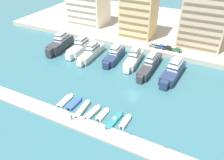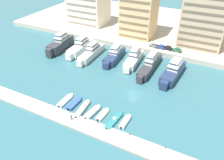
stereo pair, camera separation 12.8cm
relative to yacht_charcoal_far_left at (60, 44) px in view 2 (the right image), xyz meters
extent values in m
plane|color=#336670|center=(43.69, -16.84, -2.81)|extent=(400.00, 400.00, 0.00)
cube|color=#BCB29E|center=(43.69, 48.90, -1.69)|extent=(180.00, 70.00, 2.25)
cube|color=#9E998E|center=(43.69, -37.21, -2.52)|extent=(120.00, 5.22, 0.60)
cube|color=#333338|center=(-0.02, 0.21, -0.65)|extent=(6.23, 16.30, 4.33)
cube|color=#333338|center=(0.79, -8.80, -0.54)|extent=(2.85, 2.64, 3.68)
cube|color=black|center=(-0.02, 0.21, -2.06)|extent=(6.29, 16.46, 0.24)
cube|color=white|center=(-0.13, 1.40, 2.37)|extent=(4.34, 7.00, 1.71)
cube|color=#233342|center=(-0.13, 1.40, 2.54)|extent=(4.40, 7.07, 0.62)
cube|color=white|center=(-0.13, 1.40, 3.98)|extent=(3.39, 5.46, 1.50)
cube|color=#233342|center=(-0.13, 1.40, 4.13)|extent=(3.43, 5.52, 0.54)
cylinder|color=silver|center=(-0.22, 2.40, 5.63)|extent=(0.16, 0.16, 1.80)
cube|color=#333338|center=(-0.78, 8.59, -1.62)|extent=(4.16, 1.26, 0.20)
cube|color=white|center=(9.72, 2.35, -1.09)|extent=(5.43, 16.55, 3.44)
cube|color=white|center=(10.07, -6.92, -1.01)|extent=(2.74, 2.51, 2.92)
cube|color=black|center=(9.72, 2.35, -2.21)|extent=(5.48, 16.72, 0.24)
cube|color=white|center=(9.68, 3.58, 1.43)|extent=(4.01, 7.02, 1.60)
cube|color=#233342|center=(9.68, 3.58, 1.59)|extent=(4.07, 7.09, 0.58)
cube|color=white|center=(9.68, 3.58, 2.92)|extent=(3.13, 5.47, 1.38)
cube|color=#233342|center=(9.68, 3.58, 3.05)|extent=(3.17, 5.53, 0.50)
cylinder|color=silver|center=(9.64, 4.61, 4.51)|extent=(0.16, 0.16, 1.80)
cube|color=white|center=(9.40, 10.99, -1.87)|extent=(4.13, 1.05, 0.20)
cube|color=silver|center=(17.06, -0.01, -1.23)|extent=(4.62, 17.41, 3.17)
cube|color=silver|center=(17.37, -9.57, -1.15)|extent=(2.30, 2.11, 2.69)
cube|color=black|center=(17.06, -0.01, -2.26)|extent=(4.67, 17.58, 0.24)
cube|color=white|center=(17.02, 1.28, 1.17)|extent=(3.41, 7.36, 1.62)
cube|color=#233342|center=(17.02, 1.28, 1.33)|extent=(3.45, 7.43, 0.58)
cube|color=white|center=(17.02, 1.28, 2.60)|extent=(2.66, 5.74, 1.24)
cube|color=#233342|center=(17.02, 1.28, 2.72)|extent=(2.69, 5.80, 0.45)
cylinder|color=silver|center=(16.98, 2.37, 4.12)|extent=(0.16, 0.16, 1.80)
cube|color=silver|center=(16.77, 9.07, -1.94)|extent=(3.49, 1.01, 0.20)
cube|color=navy|center=(27.03, 2.32, -1.30)|extent=(5.59, 15.17, 3.03)
cube|color=navy|center=(27.58, -6.15, -1.23)|extent=(2.69, 2.48, 2.57)
cube|color=#334C7F|center=(27.03, 2.32, -2.28)|extent=(5.64, 15.32, 0.24)
cube|color=white|center=(26.95, 3.44, 0.90)|extent=(4.01, 6.48, 1.37)
cube|color=#233342|center=(26.95, 3.44, 1.03)|extent=(4.06, 6.55, 0.49)
cube|color=white|center=(26.95, 3.44, 2.26)|extent=(3.13, 5.05, 1.36)
cube|color=#233342|center=(26.95, 3.44, 2.40)|extent=(3.17, 5.11, 0.49)
cylinder|color=silver|center=(26.89, 4.38, 3.84)|extent=(0.16, 0.16, 1.80)
cube|color=navy|center=(26.51, 10.21, -1.98)|extent=(3.99, 1.15, 0.20)
cube|color=silver|center=(35.84, 2.86, -1.25)|extent=(5.37, 15.39, 3.13)
cube|color=silver|center=(36.46, -5.64, -1.17)|extent=(2.50, 2.31, 2.66)
cube|color=#334C7F|center=(35.84, 2.86, -2.27)|extent=(5.42, 15.54, 0.24)
cube|color=white|center=(35.75, 3.99, 1.14)|extent=(3.79, 6.58, 1.65)
cube|color=#233342|center=(35.75, 3.99, 1.31)|extent=(3.84, 6.64, 0.59)
cube|color=white|center=(35.75, 3.99, 2.71)|extent=(2.96, 5.13, 1.49)
cube|color=#233342|center=(35.75, 3.99, 2.86)|extent=(2.99, 5.18, 0.54)
cylinder|color=silver|center=(35.68, 4.94, 4.36)|extent=(0.16, 0.16, 1.80)
cube|color=silver|center=(35.25, 10.84, -1.95)|extent=(3.69, 1.16, 0.20)
cube|color=#333338|center=(43.50, 1.11, -1.24)|extent=(4.14, 19.77, 3.15)
cube|color=#333338|center=(43.37, -9.63, -1.16)|extent=(2.17, 1.98, 2.67)
cube|color=#192347|center=(43.50, 1.11, -2.26)|extent=(4.18, 19.96, 0.24)
cube|color=white|center=(43.52, 2.59, 1.18)|extent=(3.14, 8.32, 1.70)
cube|color=#233342|center=(43.52, 2.59, 1.35)|extent=(3.18, 8.40, 0.61)
cube|color=white|center=(43.52, 2.59, 2.79)|extent=(2.45, 6.49, 1.52)
cube|color=#233342|center=(43.52, 2.59, 2.94)|extent=(2.48, 6.55, 0.55)
cylinder|color=silver|center=(43.53, 3.83, 4.45)|extent=(0.16, 0.16, 1.80)
cube|color=#333338|center=(43.62, 11.42, -1.95)|extent=(3.33, 0.94, 0.20)
cube|color=navy|center=(52.98, 0.05, -1.14)|extent=(6.32, 17.21, 3.35)
cube|color=navy|center=(52.19, -9.46, -1.05)|extent=(2.92, 2.69, 2.85)
cube|color=black|center=(52.98, 0.05, -2.23)|extent=(6.39, 17.38, 0.24)
cube|color=white|center=(53.08, 1.31, 1.39)|extent=(4.43, 7.37, 1.71)
cube|color=#233342|center=(53.08, 1.31, 1.56)|extent=(4.49, 7.45, 0.61)
cube|color=white|center=(53.08, 1.31, 2.99)|extent=(3.46, 5.75, 1.50)
cube|color=#233342|center=(53.08, 1.31, 3.14)|extent=(3.50, 5.81, 0.54)
cylinder|color=silver|center=(53.17, 2.37, 4.64)|extent=(0.16, 0.16, 1.80)
cube|color=navy|center=(53.71, 8.90, -1.89)|extent=(4.27, 1.24, 0.20)
cube|color=white|center=(25.54, -30.93, -2.45)|extent=(2.05, 6.22, 0.74)
cube|color=white|center=(25.54, -27.41, -2.45)|extent=(1.12, 0.92, 0.63)
cube|color=silver|center=(25.54, -30.46, -1.87)|extent=(1.12, 0.60, 0.41)
cube|color=#283847|center=(25.54, -30.18, -1.81)|extent=(1.02, 0.08, 0.25)
cube|color=black|center=(25.55, -34.21, -2.30)|extent=(0.36, 0.28, 0.60)
cube|color=#33569E|center=(29.10, -30.93, -2.38)|extent=(2.07, 5.72, 0.87)
cube|color=#33569E|center=(29.15, -27.69, -2.38)|extent=(1.10, 0.91, 0.74)
cube|color=black|center=(29.05, -33.96, -2.23)|extent=(0.36, 0.29, 0.60)
cube|color=beige|center=(32.97, -32.03, -2.27)|extent=(2.23, 7.67, 1.08)
cube|color=beige|center=(32.59, -27.96, -2.27)|extent=(0.90, 0.76, 0.92)
cube|color=silver|center=(32.92, -31.47, -1.46)|extent=(0.89, 0.68, 0.55)
cube|color=#283847|center=(32.89, -31.19, -1.38)|extent=(0.77, 0.15, 0.33)
cube|color=black|center=(33.34, -35.97, -2.12)|extent=(0.38, 0.31, 0.60)
cube|color=#9EA3A8|center=(36.40, -31.84, -2.37)|extent=(2.68, 6.26, 0.88)
cube|color=#9EA3A8|center=(36.78, -28.43, -2.37)|extent=(1.20, 1.02, 0.75)
cube|color=silver|center=(36.45, -31.39, -1.76)|extent=(1.17, 0.72, 0.36)
cube|color=#283847|center=(36.48, -31.11, -1.70)|extent=(1.01, 0.19, 0.21)
cube|color=black|center=(36.03, -35.04, -2.22)|extent=(0.39, 0.32, 0.60)
cube|color=beige|center=(39.58, -31.20, -2.46)|extent=(2.13, 4.96, 0.71)
cube|color=beige|center=(39.74, -28.40, -2.46)|extent=(1.07, 0.89, 0.60)
cube|color=black|center=(39.43, -33.81, -2.31)|extent=(0.38, 0.30, 0.60)
cube|color=teal|center=(43.79, -31.98, -2.43)|extent=(2.48, 7.56, 0.78)
cube|color=teal|center=(44.15, -27.91, -2.43)|extent=(1.07, 0.91, 0.66)
cube|color=silver|center=(43.84, -31.42, -1.80)|extent=(1.05, 0.69, 0.48)
cube|color=#283847|center=(43.86, -31.14, -1.72)|extent=(0.92, 0.16, 0.29)
cube|color=black|center=(43.44, -35.85, -2.28)|extent=(0.38, 0.31, 0.60)
cube|color=white|center=(46.95, -31.08, -2.27)|extent=(1.70, 5.06, 1.08)
cube|color=white|center=(47.03, -28.26, -2.27)|extent=(0.88, 0.73, 0.92)
cube|color=silver|center=(46.96, -30.70, -1.46)|extent=(0.88, 0.62, 0.55)
cube|color=#283847|center=(46.97, -30.42, -1.37)|extent=(0.79, 0.10, 0.33)
cube|color=black|center=(46.88, -33.77, -2.12)|extent=(0.37, 0.29, 0.60)
cube|color=slate|center=(39.66, 17.48, 0.16)|extent=(4.24, 2.07, 0.80)
cube|color=slate|center=(39.81, 17.47, 0.90)|extent=(2.23, 1.75, 0.68)
cube|color=#1E2833|center=(39.81, 17.47, 0.90)|extent=(2.19, 1.76, 0.37)
cylinder|color=black|center=(38.23, 16.76, -0.24)|extent=(0.66, 0.28, 0.64)
cylinder|color=black|center=(38.39, 18.45, -0.24)|extent=(0.66, 0.28, 0.64)
cylinder|color=black|center=(40.92, 16.51, -0.24)|extent=(0.66, 0.28, 0.64)
cylinder|color=black|center=(41.08, 18.21, -0.24)|extent=(0.66, 0.28, 0.64)
cube|color=#28428E|center=(43.11, 17.36, 0.16)|extent=(4.14, 1.80, 0.80)
cube|color=#28428E|center=(43.26, 17.36, 0.90)|extent=(2.14, 1.61, 0.68)
cube|color=#1E2833|center=(43.26, 17.36, 0.90)|extent=(2.10, 1.63, 0.37)
cylinder|color=black|center=(41.74, 16.55, -0.24)|extent=(0.65, 0.24, 0.64)
cylinder|color=black|center=(41.79, 18.25, -0.24)|extent=(0.65, 0.24, 0.64)
cylinder|color=black|center=(44.44, 16.48, -0.24)|extent=(0.65, 0.24, 0.64)
cylinder|color=black|center=(44.49, 18.18, -0.24)|extent=(0.65, 0.24, 0.64)
cube|color=black|center=(46.27, 17.63, 0.16)|extent=(4.18, 1.91, 0.80)
cube|color=black|center=(46.42, 17.62, 0.90)|extent=(2.18, 1.67, 0.68)
cube|color=#1E2833|center=(46.42, 17.62, 0.90)|extent=(2.14, 1.68, 0.37)
cylinder|color=black|center=(44.88, 16.85, -0.24)|extent=(0.65, 0.25, 0.64)
cylinder|color=black|center=(44.97, 18.55, -0.24)|extent=(0.65, 0.25, 0.64)
cylinder|color=black|center=(47.58, 16.71, -0.24)|extent=(0.65, 0.25, 0.64)
cylinder|color=black|center=(47.66, 18.41, -0.24)|extent=(0.65, 0.25, 0.64)
cube|color=#2D6642|center=(50.35, 17.57, 0.16)|extent=(4.19, 1.92, 0.80)
cube|color=#2D6642|center=(50.50, 17.57, 0.90)|extent=(2.18, 1.67, 0.68)
cube|color=#1E2833|center=(50.50, 17.57, 0.90)|extent=(2.14, 1.69, 0.37)
cylinder|color=black|center=(48.95, 16.80, -0.24)|extent=(0.65, 0.25, 0.64)
cylinder|color=black|center=(49.05, 18.50, -0.24)|extent=(0.65, 0.25, 0.64)
cylinder|color=black|center=(51.65, 16.65, -0.24)|extent=(0.65, 0.25, 0.64)
cylinder|color=black|center=(51.74, 18.35, -0.24)|extent=(0.65, 0.25, 0.64)
cube|color=silver|center=(-4.26, 32.63, 9.57)|extent=(20.23, 15.62, 20.26)
cube|color=gray|center=(-4.26, 24.72, 1.13)|extent=(18.61, 0.24, 0.90)
cube|color=gray|center=(-4.26, 24.72, 4.50)|extent=(18.61, 0.24, 0.90)
cube|color=gray|center=(-4.26, 24.72, 7.88)|extent=(18.61, 0.24, 0.90)
cube|color=gray|center=(-4.26, 24.72, 11.26)|extent=(18.61, 0.24, 0.90)
cube|color=#E0BC84|center=(27.80, 27.65, 12.77)|extent=(15.63, 13.91, 26.66)
cube|color=#7B6748|center=(27.80, 20.60, 1.11)|extent=(14.38, 0.24, 0.90)
cube|color=#7B6748|center=(27.80, 20.60, 4.44)|extent=(14.38, 0.24, 0.90)
cube|color=#7B6748|center=(27.80, 20.60, 7.77)|extent=(14.38, 0.24, 0.90)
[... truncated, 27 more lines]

